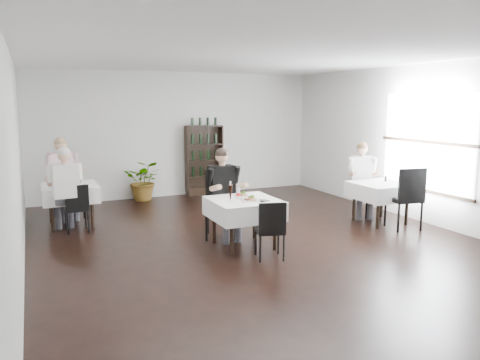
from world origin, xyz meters
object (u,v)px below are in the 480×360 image
object	(u,v)px
wine_shelf	(204,161)
diner_main	(224,187)
potted_tree	(144,180)
main_table	(244,209)

from	to	relation	value
wine_shelf	diner_main	distance (m)	3.91
wine_shelf	potted_tree	distance (m)	1.59
main_table	potted_tree	bearing A→B (deg)	98.65
main_table	potted_tree	world-z (taller)	potted_tree
wine_shelf	main_table	distance (m)	4.41
wine_shelf	main_table	xyz separation A→B (m)	(-0.90, -4.31, -0.23)
wine_shelf	main_table	size ratio (longest dim) A/B	1.70
main_table	diner_main	bearing A→B (deg)	102.10
wine_shelf	diner_main	size ratio (longest dim) A/B	1.14
potted_tree	diner_main	bearing A→B (deg)	-81.86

